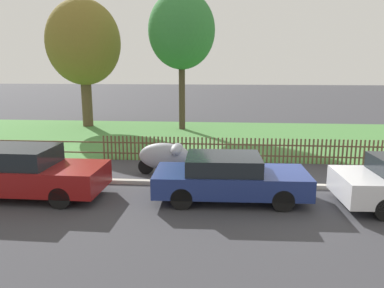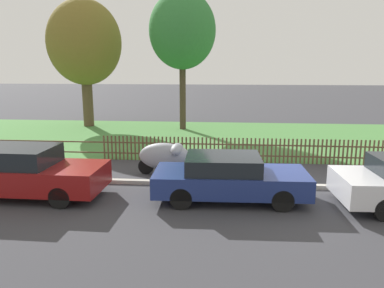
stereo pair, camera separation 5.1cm
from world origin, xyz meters
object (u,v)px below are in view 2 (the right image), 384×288
object	(u,v)px
parked_car_navy_estate	(229,177)
parked_car_black_saloon	(22,172)
tree_nearest_kerb	(84,43)
covered_motorcycle	(166,156)
tree_behind_motorcycle	(182,31)

from	to	relation	value
parked_car_navy_estate	parked_car_black_saloon	bearing A→B (deg)	-179.49
parked_car_navy_estate	tree_nearest_kerb	size ratio (longest dim) A/B	0.57
parked_car_navy_estate	covered_motorcycle	bearing A→B (deg)	131.90
parked_car_black_saloon	covered_motorcycle	size ratio (longest dim) A/B	2.42
parked_car_navy_estate	tree_nearest_kerb	xyz separation A→B (m)	(-8.36, 12.00, 4.24)
parked_car_navy_estate	tree_behind_motorcycle	bearing A→B (deg)	100.93
parked_car_navy_estate	tree_nearest_kerb	world-z (taller)	tree_nearest_kerb
parked_car_navy_estate	tree_behind_motorcycle	size ratio (longest dim) A/B	0.55
parked_car_navy_estate	tree_nearest_kerb	distance (m)	15.22
covered_motorcycle	tree_nearest_kerb	distance (m)	12.41
covered_motorcycle	parked_car_black_saloon	bearing A→B (deg)	-141.64
parked_car_black_saloon	tree_nearest_kerb	world-z (taller)	tree_nearest_kerb
parked_car_black_saloon	parked_car_navy_estate	world-z (taller)	parked_car_black_saloon
covered_motorcycle	tree_nearest_kerb	bearing A→B (deg)	128.18
parked_car_black_saloon	tree_nearest_kerb	size ratio (longest dim) A/B	0.61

